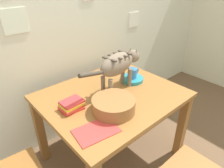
{
  "coord_description": "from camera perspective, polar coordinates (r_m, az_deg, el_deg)",
  "views": [
    {
      "loc": [
        -0.95,
        -0.1,
        1.66
      ],
      "look_at": [
        0.02,
        1.0,
        0.84
      ],
      "focal_mm": 32.47,
      "sensor_mm": 36.0,
      "label": 1
    }
  ],
  "objects": [
    {
      "name": "cat",
      "position": [
        1.71,
        1.95,
        5.6
      ],
      "size": [
        0.7,
        0.2,
        0.34
      ],
      "rotation": [
        0.0,
        0.0,
        -1.44
      ],
      "color": "#816D58",
      "rests_on": "dining_table"
    },
    {
      "name": "coffee_mug",
      "position": [
        1.93,
        5.8,
        3.09
      ],
      "size": [
        0.13,
        0.09,
        0.09
      ],
      "color": "#387EC0",
      "rests_on": "saucer_bowl"
    },
    {
      "name": "saucer_bowl",
      "position": [
        1.95,
        5.64,
        1.42
      ],
      "size": [
        0.21,
        0.21,
        0.03
      ],
      "primitive_type": "cylinder",
      "color": "teal",
      "rests_on": "dining_table"
    },
    {
      "name": "book_stack",
      "position": [
        1.57,
        -11.29,
        -5.85
      ],
      "size": [
        0.18,
        0.14,
        0.07
      ],
      "color": "red",
      "rests_on": "dining_table"
    },
    {
      "name": "wall_rear",
      "position": [
        2.04,
        -13.4,
        16.85
      ],
      "size": [
        5.23,
        0.11,
        2.5
      ],
      "color": "silver",
      "rests_on": "ground_plane"
    },
    {
      "name": "wicker_basket",
      "position": [
        1.51,
        0.44,
        -5.87
      ],
      "size": [
        0.33,
        0.33,
        0.1
      ],
      "color": "#9D6637",
      "rests_on": "dining_table"
    },
    {
      "name": "magazine",
      "position": [
        1.37,
        -4.47,
        -13.01
      ],
      "size": [
        0.31,
        0.23,
        0.01
      ],
      "primitive_type": "cube",
      "rotation": [
        0.0,
        0.0,
        -0.15
      ],
      "color": "#D13B37",
      "rests_on": "dining_table"
    },
    {
      "name": "dining_table",
      "position": [
        1.79,
        0.0,
        -5.32
      ],
      "size": [
        1.15,
        0.95,
        0.74
      ],
      "color": "#9D6631",
      "rests_on": "ground_plane"
    }
  ]
}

